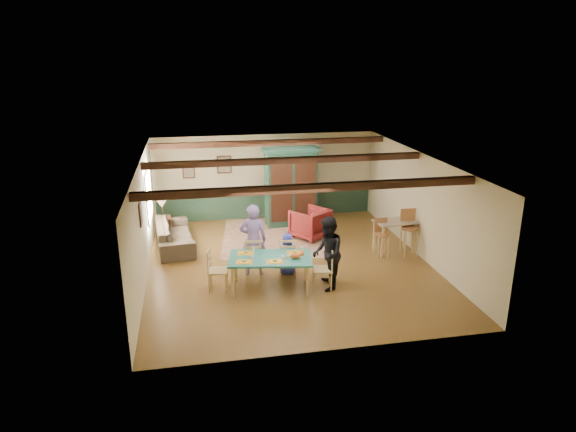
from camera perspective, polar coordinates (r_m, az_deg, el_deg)
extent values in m
plane|color=brown|center=(13.13, 0.14, -5.39)|extent=(8.00, 8.00, 0.00)
cube|color=beige|center=(16.45, -2.53, 4.39)|extent=(7.00, 0.02, 2.70)
cube|color=beige|center=(12.50, -15.81, -0.69)|extent=(0.02, 8.00, 2.70)
cube|color=beige|center=(13.73, 14.64, 1.07)|extent=(0.02, 8.00, 2.70)
cube|color=silver|center=(12.31, 0.15, 6.23)|extent=(7.00, 8.00, 0.02)
cube|color=#1B3223|center=(16.67, -2.47, 1.37)|extent=(6.95, 0.03, 0.90)
cube|color=black|center=(10.14, 2.64, 3.14)|extent=(6.95, 0.16, 0.16)
cube|color=black|center=(12.71, -0.19, 6.19)|extent=(6.95, 0.16, 0.16)
cube|color=black|center=(15.23, -2.03, 8.14)|extent=(6.95, 0.16, 0.16)
imported|color=#7A61A7|center=(12.27, -3.89, -2.67)|extent=(0.71, 0.52, 1.77)
imported|color=black|center=(11.57, 4.40, -4.19)|extent=(0.77, 0.92, 1.70)
imported|color=#2934A5|center=(12.40, -0.05, -4.23)|extent=(0.55, 0.41, 1.03)
cube|color=tan|center=(14.98, -1.68, -2.35)|extent=(3.29, 3.75, 0.01)
cube|color=#17392B|center=(15.76, 0.34, 3.25)|extent=(1.74, 0.78, 2.41)
imported|color=#4F0F13|center=(14.85, 2.49, -0.80)|extent=(1.30, 1.31, 0.86)
imported|color=#3E3326|center=(14.51, -12.49, -2.04)|extent=(1.15, 2.45, 0.69)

